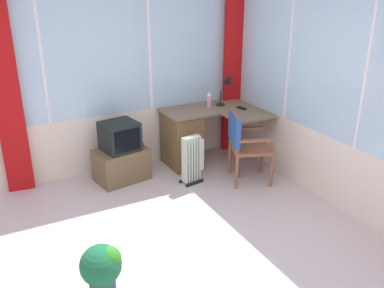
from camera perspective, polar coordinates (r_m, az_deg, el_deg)
ground at (r=4.01m, az=-1.14°, el=-16.48°), size 5.04×5.61×0.06m
north_window_panel at (r=5.46m, az=-12.42°, el=9.36°), size 4.04×0.07×2.65m
east_window_panel at (r=4.59m, az=22.36°, el=5.91°), size 0.07×4.61×2.65m
curtain_north_left at (r=5.22m, az=-23.97°, el=6.89°), size 0.31×0.11×2.55m
curtain_corner at (r=6.14m, az=5.72°, el=10.65°), size 0.31×0.10×2.55m
desk at (r=5.74m, az=-0.73°, el=1.06°), size 1.26×1.04×0.77m
desk_lamp at (r=5.85m, az=4.82°, el=7.79°), size 0.22×0.19×0.41m
tv_remote at (r=5.78m, az=6.76°, el=4.88°), size 0.07×0.16×0.02m
spray_bottle at (r=5.81m, az=2.33°, el=6.05°), size 0.06×0.06×0.22m
wooden_armchair at (r=5.27m, az=6.73°, el=0.74°), size 0.62×0.62×0.91m
tv_on_stand at (r=5.41m, az=-9.60°, el=-1.44°), size 0.70×0.54×0.78m
space_heater at (r=5.28m, az=0.14°, el=-2.05°), size 0.32×0.21×0.62m
potted_plant at (r=3.61m, az=-12.10°, el=-16.04°), size 0.34×0.34×0.46m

